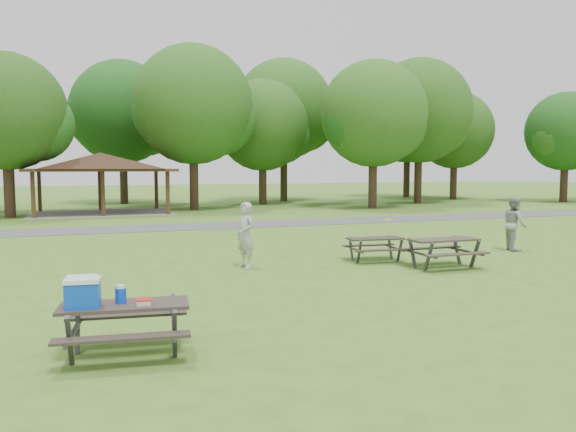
# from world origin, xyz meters

# --- Properties ---
(ground) EXTENTS (160.00, 160.00, 0.00)m
(ground) POSITION_xyz_m (0.00, 0.00, 0.00)
(ground) COLOR #3F691E
(ground) RESTS_ON ground
(asphalt_path) EXTENTS (120.00, 3.20, 0.02)m
(asphalt_path) POSITION_xyz_m (0.00, 14.00, 0.01)
(asphalt_path) COLOR #474649
(asphalt_path) RESTS_ON ground
(pavilion) EXTENTS (8.60, 7.01, 3.76)m
(pavilion) POSITION_xyz_m (-4.00, 24.00, 3.06)
(pavilion) COLOR #372414
(pavilion) RESTS_ON ground
(tree_row_d) EXTENTS (6.93, 6.60, 9.27)m
(tree_row_d) POSITION_xyz_m (-8.92, 22.53, 5.77)
(tree_row_d) COLOR #301D15
(tree_row_d) RESTS_ON ground
(tree_row_e) EXTENTS (8.40, 8.00, 11.02)m
(tree_row_e) POSITION_xyz_m (2.10, 25.03, 6.78)
(tree_row_e) COLOR #312015
(tree_row_e) RESTS_ON ground
(tree_row_f) EXTENTS (7.35, 7.00, 9.55)m
(tree_row_f) POSITION_xyz_m (8.09, 28.53, 5.84)
(tree_row_f) COLOR #322116
(tree_row_f) RESTS_ON ground
(tree_row_g) EXTENTS (7.77, 7.40, 10.25)m
(tree_row_g) POSITION_xyz_m (14.09, 22.03, 6.33)
(tree_row_g) COLOR #301F15
(tree_row_g) RESTS_ON ground
(tree_row_h) EXTENTS (8.61, 8.20, 11.37)m
(tree_row_h) POSITION_xyz_m (20.10, 25.53, 7.03)
(tree_row_h) COLOR #2F1E15
(tree_row_h) RESTS_ON ground
(tree_row_i) EXTENTS (7.14, 6.80, 9.52)m
(tree_row_i) POSITION_xyz_m (26.08, 29.03, 5.91)
(tree_row_i) COLOR #322016
(tree_row_i) RESTS_ON ground
(tree_row_j) EXTENTS (6.72, 6.40, 8.96)m
(tree_row_j) POSITION_xyz_m (32.08, 22.53, 5.56)
(tree_row_j) COLOR black
(tree_row_j) RESTS_ON ground
(tree_deep_b) EXTENTS (8.40, 8.00, 11.13)m
(tree_deep_b) POSITION_xyz_m (-1.90, 33.03, 6.89)
(tree_deep_b) COLOR black
(tree_deep_b) RESTS_ON ground
(tree_deep_c) EXTENTS (8.82, 8.40, 11.90)m
(tree_deep_c) POSITION_xyz_m (11.10, 32.03, 7.44)
(tree_deep_c) COLOR #302315
(tree_deep_c) RESTS_ON ground
(tree_deep_d) EXTENTS (8.40, 8.00, 11.27)m
(tree_deep_d) POSITION_xyz_m (24.10, 33.53, 7.03)
(tree_deep_d) COLOR black
(tree_deep_d) RESTS_ON ground
(picnic_table_near) EXTENTS (2.09, 1.77, 1.33)m
(picnic_table_near) POSITION_xyz_m (-4.84, -4.12, 0.76)
(picnic_table_near) COLOR #2E2521
(picnic_table_near) RESTS_ON ground
(picnic_table_middle) EXTENTS (1.84, 1.54, 0.73)m
(picnic_table_middle) POSITION_xyz_m (3.19, 2.23, 0.54)
(picnic_table_middle) COLOR black
(picnic_table_middle) RESTS_ON ground
(picnic_table_far) EXTENTS (2.00, 1.63, 0.86)m
(picnic_table_far) POSITION_xyz_m (4.45, 0.53, 0.63)
(picnic_table_far) COLOR #312A23
(picnic_table_far) RESTS_ON ground
(frisbee_in_flight) EXTENTS (0.32, 0.32, 0.02)m
(frisbee_in_flight) POSITION_xyz_m (3.78, 2.48, 1.23)
(frisbee_in_flight) COLOR yellow
(frisbee_in_flight) RESTS_ON ground
(frisbee_thrower) EXTENTS (0.65, 0.79, 1.87)m
(frisbee_thrower) POSITION_xyz_m (-0.86, 2.49, 0.94)
(frisbee_thrower) COLOR #ADADAF
(frisbee_thrower) RESTS_ON ground
(frisbee_catcher) EXTENTS (0.97, 1.09, 1.86)m
(frisbee_catcher) POSITION_xyz_m (8.74, 2.47, 0.93)
(frisbee_catcher) COLOR #969799
(frisbee_catcher) RESTS_ON ground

